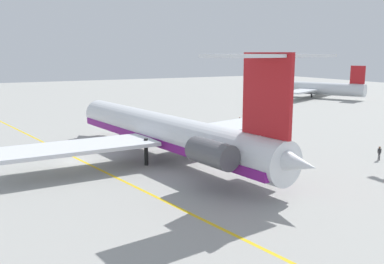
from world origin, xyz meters
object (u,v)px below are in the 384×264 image
object	(u,v)px
airliner_far_left	(309,88)
ground_crew_near_tail	(240,120)
main_jetliner	(170,132)
ground_crew_portside	(379,152)

from	to	relation	value
airliner_far_left	ground_crew_near_tail	bearing A→B (deg)	99.90
main_jetliner	airliner_far_left	xyz separation A→B (m)	(-51.29, 70.65, -0.76)
airliner_far_left	ground_crew_portside	bearing A→B (deg)	118.49
ground_crew_portside	airliner_far_left	bearing A→B (deg)	9.91
ground_crew_near_tail	main_jetliner	bearing A→B (deg)	-94.31
airliner_far_left	ground_crew_portside	size ratio (longest dim) A/B	17.65
main_jetliner	ground_crew_portside	xyz separation A→B (m)	(12.06, 23.68, -2.54)
main_jetliner	ground_crew_near_tail	distance (m)	28.76
main_jetliner	airliner_far_left	bearing A→B (deg)	-62.53
main_jetliner	ground_crew_near_tail	size ratio (longest dim) A/B	27.21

